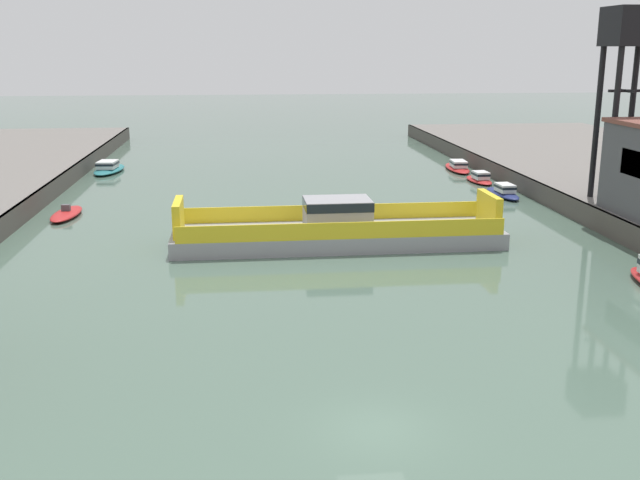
% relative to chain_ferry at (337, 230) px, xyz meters
% --- Properties ---
extents(ground_plane, '(400.00, 400.00, 0.00)m').
position_rel_chain_ferry_xyz_m(ground_plane, '(-1.84, -25.40, -1.00)').
color(ground_plane, '#4C6656').
extents(chain_ferry, '(22.26, 5.97, 3.30)m').
position_rel_chain_ferry_xyz_m(chain_ferry, '(0.00, 0.00, 0.00)').
color(chain_ferry, '#939399').
rests_on(chain_ferry, ground).
extents(moored_boat_near_left, '(3.40, 7.69, 1.30)m').
position_rel_chain_ferry_xyz_m(moored_boat_near_left, '(-20.75, 33.06, -0.52)').
color(moored_boat_near_left, '#237075').
rests_on(moored_boat_near_left, ground).
extents(moored_boat_mid_right, '(2.58, 7.51, 1.16)m').
position_rel_chain_ferry_xyz_m(moored_boat_mid_right, '(17.23, 30.34, -0.57)').
color(moored_boat_mid_right, red).
rests_on(moored_boat_mid_right, ground).
extents(moored_boat_far_left, '(2.25, 6.07, 1.00)m').
position_rel_chain_ferry_xyz_m(moored_boat_far_left, '(-20.34, 10.82, -0.74)').
color(moored_boat_far_left, red).
rests_on(moored_boat_far_left, ground).
extents(moored_boat_far_right, '(2.16, 6.09, 1.22)m').
position_rel_chain_ferry_xyz_m(moored_boat_far_right, '(17.13, 15.36, -0.55)').
color(moored_boat_far_right, navy).
rests_on(moored_boat_far_right, ground).
extents(moored_boat_upstream_a, '(2.12, 5.30, 1.15)m').
position_rel_chain_ferry_xyz_m(moored_boat_upstream_a, '(17.26, 22.68, -0.58)').
color(moored_boat_upstream_a, red).
rests_on(moored_boat_upstream_a, ground).
extents(crane_tower, '(3.53, 3.53, 14.32)m').
position_rel_chain_ferry_xyz_m(crane_tower, '(22.31, 5.07, 12.07)').
color(crane_tower, black).
rests_on(crane_tower, quay_right).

